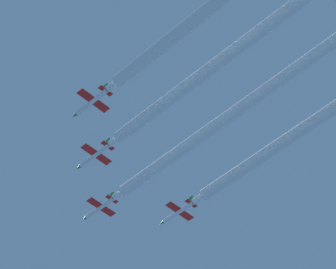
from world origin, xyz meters
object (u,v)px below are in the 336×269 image
object	(u,v)px
jet_lead	(99,208)
jet_right_wingman	(177,213)
jet_outer_left	(91,102)
jet_left_wingman	(94,156)

from	to	relation	value
jet_lead	jet_right_wingman	bearing A→B (deg)	-46.72
jet_outer_left	jet_left_wingman	bearing A→B (deg)	46.11
jet_left_wingman	jet_outer_left	size ratio (longest dim) A/B	1.00
jet_outer_left	jet_lead	bearing A→B (deg)	45.34
jet_left_wingman	jet_lead	bearing A→B (deg)	44.63
jet_left_wingman	jet_right_wingman	size ratio (longest dim) A/B	1.00
jet_left_wingman	jet_outer_left	bearing A→B (deg)	-133.89
jet_left_wingman	jet_right_wingman	bearing A→B (deg)	-0.29
jet_lead	jet_outer_left	world-z (taller)	jet_lead
jet_left_wingman	jet_outer_left	xyz separation A→B (m)	(-11.72, -12.19, -1.66)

